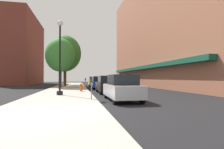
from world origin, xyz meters
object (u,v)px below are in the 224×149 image
Objects in this scene: parking_meter_near at (85,83)px; tree_far at (65,60)px; car_silver at (122,88)px; car_black at (107,85)px; parking_meter_far at (91,86)px; tree_mid at (65,53)px; tree_near at (60,55)px; lamppost at (60,56)px; car_yellow at (94,82)px; car_blue at (98,83)px; fire_hydrant at (81,87)px.

parking_meter_near is 0.19× the size of tree_far.
car_silver is 1.00× the size of car_black.
parking_meter_far is 6.16m from car_black.
parking_meter_near is at bearing -75.94° from tree_mid.
parking_meter_far is at bearing -77.80° from tree_near.
parking_meter_far is 15.54m from tree_near.
parking_meter_near is (2.21, 4.86, -2.25)m from lamppost.
car_yellow is (1.95, 11.17, -0.14)m from parking_meter_near.
car_silver is at bearing -78.35° from tree_far.
car_black is at bearing 90.19° from car_silver.
parking_meter_near is at bearing -79.09° from tree_far.
tree_mid reaches higher than car_yellow.
parking_meter_near is 1.00× the size of parking_meter_far.
car_black and car_yellow have the same top height.
car_black is at bearing 29.61° from lamppost.
lamppost is at bearing 140.36° from car_silver.
car_blue is at bearing 90.19° from car_silver.
tree_mid is at bearing 98.17° from parking_meter_far.
car_silver is at bearing -90.53° from car_black.
parking_meter_near is at bearing 67.70° from fire_hydrant.
car_black is at bearing -52.04° from parking_meter_near.
tree_near is (-3.19, 14.75, 3.68)m from parking_meter_far.
car_yellow is at bearing 78.86° from fire_hydrant.
tree_mid is at bearing 104.06° from parking_meter_near.
parking_meter_far is (0.48, -7.18, 0.43)m from fire_hydrant.
parking_meter_near is 0.30× the size of car_yellow.
lamppost is 4.50× the size of parking_meter_near.
fire_hydrant is at bearing -112.30° from parking_meter_near.
parking_meter_far is 0.30× the size of car_silver.
lamppost is at bearing -87.87° from tree_mid.
car_blue is at bearing 67.99° from parking_meter_near.
lamppost is at bearing -103.61° from car_yellow.
car_silver is at bearing -90.97° from car_blue.
car_silver is (5.27, -25.55, -4.09)m from tree_far.
tree_near is (-2.71, 7.58, 4.11)m from fire_hydrant.
parking_meter_far reaches higher than fire_hydrant.
fire_hydrant is 1.33m from parking_meter_near.
tree_far is at bearing 92.87° from lamppost.
tree_near reaches higher than car_silver.
tree_far is 20.81m from car_black.
tree_far reaches higher than fire_hydrant.
tree_mid reaches higher than fire_hydrant.
car_blue and car_yellow have the same top height.
tree_near is 1.59× the size of car_black.
lamppost is at bearing -85.04° from tree_near.
car_blue is (0.00, 7.32, 0.00)m from car_black.
tree_near is (-3.19, 6.41, 3.68)m from parking_meter_near.
car_black and car_blue have the same top height.
car_black is at bearing 71.55° from parking_meter_far.
lamppost is 11.40m from tree_near.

